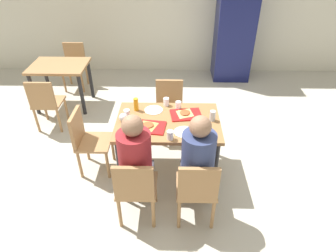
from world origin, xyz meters
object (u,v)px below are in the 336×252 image
at_px(paper_plate_center, 154,110).
at_px(plastic_cup_b, 170,135).
at_px(paper_plate_near_edge, 184,132).
at_px(background_chair_near, 46,101).
at_px(chair_near_left, 136,187).
at_px(soda_can, 213,116).
at_px(tray_red_near, 149,127).
at_px(background_table, 60,72).
at_px(condiment_bottle, 136,104).
at_px(pizza_slice_b, 185,113).
at_px(person_in_brown_jacket, 197,160).
at_px(chair_left_end, 87,138).
at_px(person_in_red, 136,159).
at_px(foil_bundle, 123,117).
at_px(main_table, 168,128).
at_px(tray_red_far, 186,115).
at_px(chair_far_side, 169,105).
at_px(plastic_cup_c, 127,114).
at_px(drink_fridge, 234,30).
at_px(background_chair_far, 74,63).
at_px(plastic_cup_d, 178,105).
at_px(pizza_slice_a, 147,125).
at_px(chair_near_right, 197,188).
at_px(plastic_cup_a, 166,102).

xyz_separation_m(paper_plate_center, plastic_cup_b, (0.21, -0.57, 0.05)).
distance_m(paper_plate_near_edge, background_chair_near, 2.29).
height_order(chair_near_left, soda_can, soda_can).
height_order(tray_red_near, background_table, tray_red_near).
bearing_deg(condiment_bottle, pizza_slice_b, -8.84).
relative_size(person_in_brown_jacket, soda_can, 10.19).
relative_size(chair_left_end, person_in_brown_jacket, 0.67).
bearing_deg(person_in_red, foil_bundle, 108.27).
xyz_separation_m(chair_near_left, background_chair_near, (-1.51, 1.67, 0.00)).
bearing_deg(background_table, main_table, -41.64).
distance_m(tray_red_far, background_table, 2.51).
height_order(chair_far_side, tray_red_far, chair_far_side).
bearing_deg(person_in_brown_jacket, plastic_cup_c, 137.36).
height_order(tray_red_far, background_chair_near, background_chair_near).
bearing_deg(drink_fridge, person_in_brown_jacket, -104.53).
height_order(plastic_cup_c, background_chair_far, plastic_cup_c).
height_order(plastic_cup_d, background_table, plastic_cup_d).
xyz_separation_m(chair_left_end, tray_red_near, (0.77, -0.14, 0.27)).
relative_size(chair_left_end, plastic_cup_d, 8.33).
bearing_deg(soda_can, background_chair_far, 134.95).
height_order(paper_plate_center, condiment_bottle, condiment_bottle).
distance_m(pizza_slice_a, foil_bundle, 0.31).
xyz_separation_m(main_table, tray_red_near, (-0.21, -0.14, 0.10)).
bearing_deg(pizza_slice_a, chair_left_end, 169.75).
xyz_separation_m(chair_far_side, person_in_red, (-0.30, -1.45, 0.25)).
xyz_separation_m(person_in_red, background_table, (-1.51, 2.26, -0.11)).
relative_size(chair_left_end, pizza_slice_b, 3.39).
height_order(plastic_cup_c, drink_fridge, drink_fridge).
bearing_deg(chair_near_right, plastic_cup_b, 121.13).
xyz_separation_m(pizza_slice_b, drink_fridge, (1.01, 2.72, 0.18)).
distance_m(chair_near_right, paper_plate_near_edge, 0.64).
distance_m(paper_plate_center, plastic_cup_d, 0.31).
relative_size(tray_red_far, background_chair_far, 0.43).
bearing_deg(pizza_slice_b, chair_near_right, -83.71).
bearing_deg(soda_can, pizza_slice_b, 159.89).
relative_size(tray_red_far, pizza_slice_a, 1.41).
bearing_deg(pizza_slice_b, plastic_cup_b, -109.04).
bearing_deg(person_in_brown_jacket, tray_red_far, 96.58).
xyz_separation_m(plastic_cup_a, background_chair_near, (-1.78, 0.52, -0.31)).
height_order(chair_near_right, person_in_brown_jacket, person_in_brown_jacket).
height_order(plastic_cup_b, plastic_cup_c, same).
bearing_deg(paper_plate_near_edge, condiment_bottle, 141.54).
xyz_separation_m(main_table, chair_far_side, (0.00, 0.79, -0.16)).
xyz_separation_m(chair_near_right, plastic_cup_a, (-0.33, 1.14, 0.31)).
bearing_deg(soda_can, person_in_brown_jacket, -107.23).
bearing_deg(chair_far_side, soda_can, -56.70).
distance_m(chair_near_left, tray_red_near, 0.71).
xyz_separation_m(chair_far_side, chair_left_end, (-0.98, -0.79, 0.00)).
xyz_separation_m(chair_near_left, drink_fridge, (1.51, 3.64, 0.47)).
height_order(person_in_brown_jacket, soda_can, person_in_brown_jacket).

